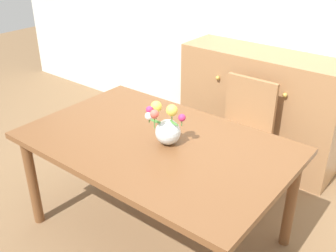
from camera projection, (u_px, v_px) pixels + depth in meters
ground_plane at (157, 231)px, 2.79m from camera, size 12.00×12.00×0.00m
dining_table at (156, 151)px, 2.48m from camera, size 1.66×1.06×0.74m
chair_far at (242, 128)px, 3.08m from camera, size 0.42×0.42×0.90m
dresser at (259, 108)px, 3.44m from camera, size 1.40×0.47×1.00m
flower_vase at (167, 127)px, 2.37m from camera, size 0.24×0.20×0.26m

